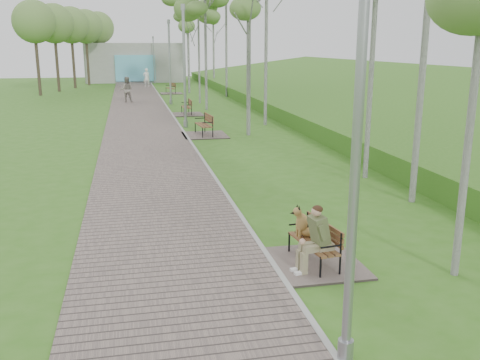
# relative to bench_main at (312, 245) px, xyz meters

# --- Properties ---
(ground) EXTENTS (120.00, 120.00, 0.00)m
(ground) POSITION_rel_bench_main_xyz_m (-0.67, -0.41, -0.38)
(ground) COLOR #356C1A
(ground) RESTS_ON ground
(walkway) EXTENTS (3.50, 67.00, 0.04)m
(walkway) POSITION_rel_bench_main_xyz_m (-2.42, 21.09, -0.36)
(walkway) COLOR #62554F
(walkway) RESTS_ON ground
(kerb) EXTENTS (0.10, 67.00, 0.05)m
(kerb) POSITION_rel_bench_main_xyz_m (-0.67, 21.09, -0.36)
(kerb) COLOR #999993
(kerb) RESTS_ON ground
(embankment) EXTENTS (14.00, 70.00, 1.60)m
(embankment) POSITION_rel_bench_main_xyz_m (11.33, 19.59, -0.38)
(embankment) COLOR #4C7E2C
(embankment) RESTS_ON ground
(building_north) EXTENTS (10.00, 5.20, 4.00)m
(building_north) POSITION_rel_bench_main_xyz_m (-2.17, 50.56, 1.61)
(building_north) COLOR #9E9E99
(building_north) RESTS_ON ground
(bench_main) EXTENTS (1.58, 1.76, 1.38)m
(bench_main) POSITION_rel_bench_main_xyz_m (0.00, 0.00, 0.00)
(bench_main) COLOR #62554F
(bench_main) RESTS_ON ground
(bench_second) EXTENTS (1.87, 2.08, 1.15)m
(bench_second) POSITION_rel_bench_main_xyz_m (0.09, 14.29, -0.17)
(bench_second) COLOR #62554F
(bench_second) RESTS_ON ground
(bench_third) EXTENTS (1.73, 1.92, 1.06)m
(bench_third) POSITION_rel_bench_main_xyz_m (0.14, 21.55, -0.19)
(bench_third) COLOR #62554F
(bench_third) RESTS_ON ground
(bench_far) EXTENTS (1.72, 1.91, 1.06)m
(bench_far) POSITION_rel_bench_main_xyz_m (0.35, 35.16, -0.19)
(bench_far) COLOR #62554F
(bench_far) RESTS_ON ground
(lamp_post_near) EXTENTS (0.20, 0.20, 5.08)m
(lamp_post_near) POSITION_rel_bench_main_xyz_m (-0.57, -2.92, 1.99)
(lamp_post_near) COLOR #919398
(lamp_post_near) RESTS_ON ground
(lamp_post_second) EXTENTS (0.22, 0.22, 5.60)m
(lamp_post_second) POSITION_rel_bench_main_xyz_m (-0.42, 16.85, 2.23)
(lamp_post_second) COLOR #919398
(lamp_post_second) RESTS_ON ground
(lamp_post_third) EXTENTS (0.21, 0.21, 5.37)m
(lamp_post_third) POSITION_rel_bench_main_xyz_m (-0.28, 27.21, 2.13)
(lamp_post_third) COLOR #919398
(lamp_post_third) RESTS_ON ground
(lamp_post_far) EXTENTS (0.18, 0.18, 4.65)m
(lamp_post_far) POSITION_rel_bench_main_xyz_m (-0.29, 47.45, 1.79)
(lamp_post_far) COLOR #919398
(lamp_post_far) RESTS_ON ground
(pedestrian_near) EXTENTS (0.70, 0.55, 1.70)m
(pedestrian_near) POSITION_rel_bench_main_xyz_m (-1.28, 42.59, 0.47)
(pedestrian_near) COLOR white
(pedestrian_near) RESTS_ON ground
(pedestrian_far) EXTENTS (0.90, 0.73, 1.73)m
(pedestrian_far) POSITION_rel_bench_main_xyz_m (-3.11, 28.83, 0.48)
(pedestrian_far) COLOR gray
(pedestrian_far) RESTS_ON ground
(birch_far_b) EXTENTS (2.30, 2.30, 7.33)m
(birch_far_b) POSITION_rel_bench_main_xyz_m (1.67, 27.45, 5.37)
(birch_far_b) COLOR silver
(birch_far_b) RESTS_ON ground
(birch_distant_a) EXTENTS (2.44, 2.44, 7.91)m
(birch_distant_a) POSITION_rel_bench_main_xyz_m (1.86, 35.31, 5.83)
(birch_distant_a) COLOR silver
(birch_distant_a) RESTS_ON ground
(birch_distant_b) EXTENTS (2.23, 2.23, 7.22)m
(birch_distant_b) POSITION_rel_bench_main_xyz_m (4.85, 41.29, 5.28)
(birch_distant_b) COLOR silver
(birch_distant_b) RESTS_ON ground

